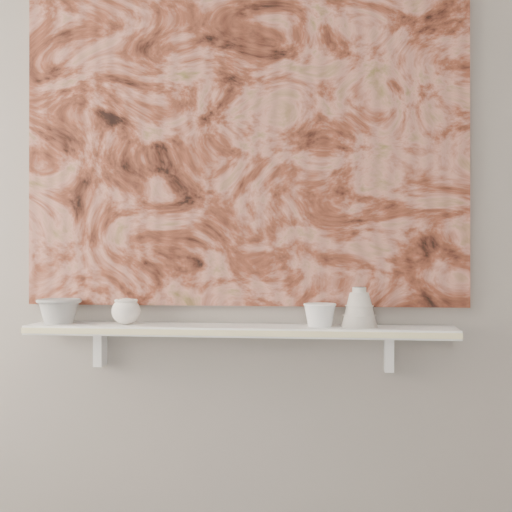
% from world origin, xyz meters
% --- Properties ---
extents(wall_back, '(3.60, 0.00, 3.60)m').
position_xyz_m(wall_back, '(0.00, 1.60, 1.35)').
color(wall_back, gray).
rests_on(wall_back, floor).
extents(shelf, '(1.40, 0.18, 0.03)m').
position_xyz_m(shelf, '(0.00, 1.51, 0.92)').
color(shelf, white).
rests_on(shelf, wall_back).
extents(shelf_stripe, '(1.40, 0.01, 0.02)m').
position_xyz_m(shelf_stripe, '(0.00, 1.41, 0.92)').
color(shelf_stripe, beige).
rests_on(shelf_stripe, shelf).
extents(bracket_left, '(0.03, 0.06, 0.12)m').
position_xyz_m(bracket_left, '(-0.49, 1.57, 0.84)').
color(bracket_left, white).
rests_on(bracket_left, wall_back).
extents(bracket_right, '(0.03, 0.06, 0.12)m').
position_xyz_m(bracket_right, '(0.49, 1.57, 0.84)').
color(bracket_right, white).
rests_on(bracket_right, wall_back).
extents(painting, '(1.50, 0.02, 1.10)m').
position_xyz_m(painting, '(0.00, 1.59, 1.54)').
color(painting, brown).
rests_on(painting, wall_back).
extents(house_motif, '(0.09, 0.00, 0.08)m').
position_xyz_m(house_motif, '(0.45, 1.57, 1.23)').
color(house_motif, black).
rests_on(house_motif, painting).
extents(bowl_grey, '(0.16, 0.16, 0.09)m').
position_xyz_m(bowl_grey, '(-0.61, 1.51, 0.97)').
color(bowl_grey, gray).
rests_on(bowl_grey, shelf).
extents(cup_cream, '(0.12, 0.12, 0.09)m').
position_xyz_m(cup_cream, '(-0.38, 1.51, 0.97)').
color(cup_cream, white).
rests_on(cup_cream, shelf).
extents(bell_vessel, '(0.12, 0.12, 0.13)m').
position_xyz_m(bell_vessel, '(0.39, 1.51, 0.99)').
color(bell_vessel, beige).
rests_on(bell_vessel, shelf).
extents(bowl_white, '(0.12, 0.12, 0.08)m').
position_xyz_m(bowl_white, '(0.27, 1.51, 0.97)').
color(bowl_white, silver).
rests_on(bowl_white, shelf).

